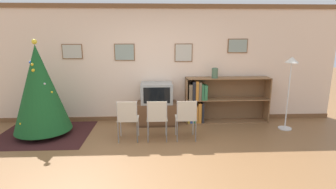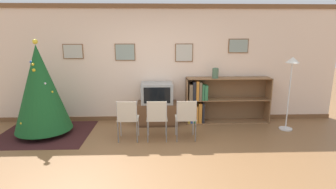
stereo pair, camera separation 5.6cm
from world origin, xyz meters
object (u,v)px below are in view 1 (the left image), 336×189
at_px(television, 157,93).
at_px(vase, 215,73).
at_px(bookshelf, 211,101).
at_px(tv_console, 157,113).
at_px(folding_chair_right, 186,117).
at_px(christmas_tree, 40,89).
at_px(folding_chair_left, 128,118).
at_px(folding_chair_center, 157,118).
at_px(standing_lamp, 290,74).

bearing_deg(television, vase, 2.11).
xyz_separation_m(television, bookshelf, (1.29, 0.10, -0.22)).
bearing_deg(tv_console, folding_chair_right, -60.29).
bearing_deg(tv_console, christmas_tree, -166.59).
bearing_deg(folding_chair_left, tv_console, 60.29).
bearing_deg(folding_chair_right, bookshelf, 56.43).
height_order(folding_chair_left, folding_chair_right, same).
xyz_separation_m(tv_console, folding_chair_right, (0.56, -0.99, 0.22)).
bearing_deg(television, tv_console, 90.00).
distance_m(folding_chair_right, bookshelf, 1.31).
xyz_separation_m(folding_chair_right, vase, (0.76, 1.03, 0.71)).
xyz_separation_m(folding_chair_left, folding_chair_center, (0.56, 0.00, 0.00)).
height_order(vase, standing_lamp, standing_lamp).
distance_m(christmas_tree, bookshelf, 3.72).
bearing_deg(vase, christmas_tree, -170.63).
height_order(folding_chair_center, folding_chair_right, same).
bearing_deg(christmas_tree, standing_lamp, 1.05).
height_order(folding_chair_left, folding_chair_center, same).
height_order(christmas_tree, vase, christmas_tree).
bearing_deg(bookshelf, christmas_tree, -169.69).
height_order(christmas_tree, folding_chair_left, christmas_tree).
bearing_deg(bookshelf, folding_chair_left, -149.52).
bearing_deg(folding_chair_left, folding_chair_center, 0.00).
bearing_deg(standing_lamp, bookshelf, 159.75).
xyz_separation_m(television, folding_chair_center, (0.00, -0.98, -0.27)).
height_order(television, standing_lamp, standing_lamp).
bearing_deg(folding_chair_center, christmas_tree, 169.69).
bearing_deg(vase, folding_chair_right, -126.48).
height_order(folding_chair_right, vase, vase).
relative_size(tv_console, folding_chair_center, 1.09).
xyz_separation_m(folding_chair_left, standing_lamp, (3.38, 0.52, 0.74)).
relative_size(folding_chair_left, standing_lamp, 0.52).
relative_size(christmas_tree, bookshelf, 1.00).
relative_size(christmas_tree, folding_chair_center, 2.37).
relative_size(christmas_tree, television, 2.75).
relative_size(christmas_tree, standing_lamp, 1.23).
bearing_deg(standing_lamp, television, 170.68).
height_order(tv_console, vase, vase).
height_order(christmas_tree, tv_console, christmas_tree).
bearing_deg(television, folding_chair_right, -60.23).
distance_m(christmas_tree, standing_lamp, 5.17).
height_order(television, folding_chair_left, television).
height_order(christmas_tree, folding_chair_right, christmas_tree).
bearing_deg(folding_chair_left, standing_lamp, 8.77).
distance_m(tv_console, television, 0.48).
bearing_deg(folding_chair_center, television, 90.00).
xyz_separation_m(folding_chair_right, bookshelf, (0.72, 1.09, 0.04)).
relative_size(christmas_tree, folding_chair_right, 2.37).
bearing_deg(folding_chair_center, vase, 37.90).
relative_size(television, folding_chair_left, 0.86).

